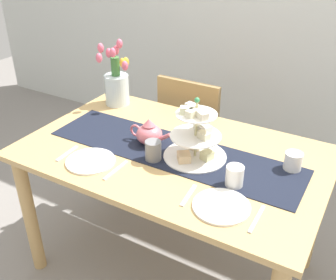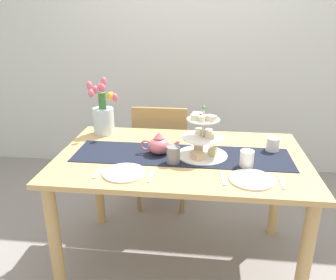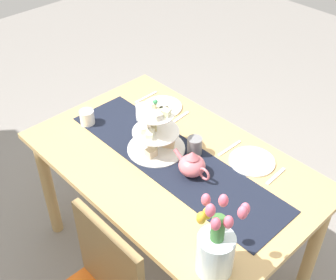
% 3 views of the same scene
% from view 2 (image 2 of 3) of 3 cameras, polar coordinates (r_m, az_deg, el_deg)
% --- Properties ---
extents(ground_plane, '(8.00, 8.00, 0.00)m').
position_cam_2_polar(ground_plane, '(2.44, 2.03, -19.61)').
color(ground_plane, gray).
extents(room_wall_rear, '(6.00, 0.08, 2.60)m').
position_cam_2_polar(room_wall_rear, '(3.42, 4.52, 16.04)').
color(room_wall_rear, silver).
rests_on(room_wall_rear, ground_plane).
extents(dining_table, '(1.47, 0.92, 0.78)m').
position_cam_2_polar(dining_table, '(2.07, 2.26, -5.57)').
color(dining_table, tan).
rests_on(dining_table, ground_plane).
extents(chair_left, '(0.42, 0.42, 0.91)m').
position_cam_2_polar(chair_left, '(2.78, -1.07, -2.02)').
color(chair_left, olive).
rests_on(chair_left, ground_plane).
extents(table_runner, '(1.28, 0.34, 0.00)m').
position_cam_2_polar(table_runner, '(2.02, 2.30, -2.55)').
color(table_runner, black).
rests_on(table_runner, dining_table).
extents(tiered_cake_stand, '(0.30, 0.30, 0.30)m').
position_cam_2_polar(tiered_cake_stand, '(1.98, 5.85, 0.07)').
color(tiered_cake_stand, beige).
rests_on(tiered_cake_stand, table_runner).
extents(teapot, '(0.24, 0.13, 0.14)m').
position_cam_2_polar(teapot, '(2.01, -1.52, -0.82)').
color(teapot, '#D66B75').
rests_on(teapot, table_runner).
extents(tulip_vase, '(0.21, 0.18, 0.39)m').
position_cam_2_polar(tulip_vase, '(2.38, -10.83, 4.03)').
color(tulip_vase, silver).
rests_on(tulip_vase, dining_table).
extents(cream_jug, '(0.08, 0.08, 0.08)m').
position_cam_2_polar(cream_jug, '(2.16, 17.23, -0.73)').
color(cream_jug, white).
rests_on(cream_jug, dining_table).
extents(dinner_plate_left, '(0.23, 0.23, 0.01)m').
position_cam_2_polar(dinner_plate_left, '(1.81, -7.36, -5.49)').
color(dinner_plate_left, white).
rests_on(dinner_plate_left, dining_table).
extents(fork_left, '(0.02, 0.15, 0.01)m').
position_cam_2_polar(fork_left, '(1.85, -11.74, -5.25)').
color(fork_left, silver).
rests_on(fork_left, dining_table).
extents(knife_left, '(0.02, 0.17, 0.01)m').
position_cam_2_polar(knife_left, '(1.78, -2.80, -5.82)').
color(knife_left, silver).
rests_on(knife_left, dining_table).
extents(dinner_plate_right, '(0.23, 0.23, 0.01)m').
position_cam_2_polar(dinner_plate_right, '(1.78, 13.90, -6.45)').
color(dinner_plate_right, white).
rests_on(dinner_plate_right, dining_table).
extents(fork_right, '(0.03, 0.15, 0.01)m').
position_cam_2_polar(fork_right, '(1.77, 9.21, -6.37)').
color(fork_right, silver).
rests_on(fork_right, dining_table).
extents(knife_right, '(0.02, 0.17, 0.01)m').
position_cam_2_polar(knife_right, '(1.81, 18.49, -6.60)').
color(knife_right, silver).
rests_on(knife_right, dining_table).
extents(mug_grey, '(0.08, 0.08, 0.09)m').
position_cam_2_polar(mug_grey, '(1.90, 0.90, -2.48)').
color(mug_grey, slate).
rests_on(mug_grey, table_runner).
extents(mug_white_text, '(0.08, 0.08, 0.09)m').
position_cam_2_polar(mug_white_text, '(1.90, 13.12, -3.11)').
color(mug_white_text, white).
rests_on(mug_white_text, dining_table).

